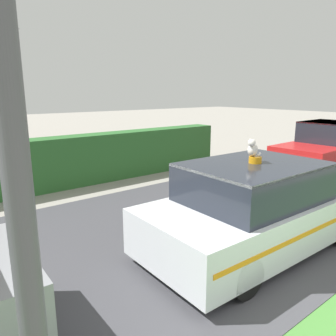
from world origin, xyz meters
name	(u,v)px	position (x,y,z in m)	size (l,w,h in m)	color
road_strip	(169,233)	(0.00, 4.06, 0.01)	(28.00, 5.71, 0.01)	#424247
garden_hedge	(102,157)	(0.80, 8.30, 0.70)	(8.52, 0.70, 1.41)	#2D662D
police_car	(256,208)	(0.77, 2.71, 0.72)	(4.13, 1.92, 1.60)	black
cat	(253,149)	(0.65, 2.76, 1.73)	(0.35, 0.25, 0.30)	silver
neighbour_car_near	(325,148)	(7.35, 4.80, 0.74)	(4.07, 1.89, 1.61)	black
wheelie_bin	(159,148)	(3.67, 9.27, 0.55)	(0.67, 0.66, 1.10)	black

